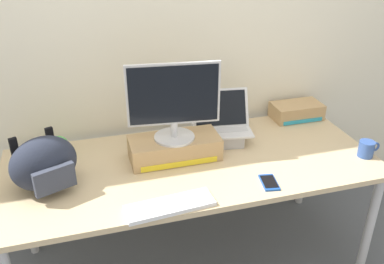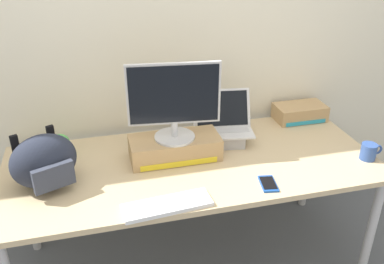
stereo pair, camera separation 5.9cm
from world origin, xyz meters
The scene contains 12 objects.
ground_plane centered at (0.00, 0.00, 0.00)m, with size 20.00×20.00×0.00m, color #515660.
back_wall centered at (0.00, 0.52, 1.30)m, with size 7.00×0.10×2.60m, color silver.
desk centered at (0.00, 0.00, 0.66)m, with size 1.98×0.84×0.72m.
toner_box_yellow centered at (-0.08, 0.07, 0.78)m, with size 0.48×0.22×0.12m.
desktop_monitor centered at (-0.08, 0.07, 1.05)m, with size 0.48×0.22×0.42m.
open_laptop centered at (0.23, 0.18, 0.78)m, with size 0.36×0.27×0.29m.
external_keyboard centered at (-0.21, -0.35, 0.73)m, with size 0.42×0.16×0.02m.
messenger_backpack centered at (-0.74, -0.03, 0.85)m, with size 0.38×0.33×0.27m.
coffee_mug centered at (0.93, -0.21, 0.76)m, with size 0.13×0.08×0.09m.
cell_phone centered at (0.31, -0.30, 0.72)m, with size 0.10×0.15×0.01m.
plush_toy centered at (-0.68, 0.29, 0.77)m, with size 0.11×0.11×0.11m.
toner_box_cyan centered at (0.81, 0.34, 0.77)m, with size 0.32×0.18×0.10m.
Camera 2 is at (-0.47, -1.85, 1.88)m, focal length 38.88 mm.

